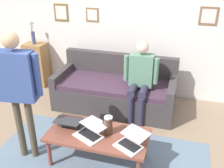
{
  "coord_description": "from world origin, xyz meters",
  "views": [
    {
      "loc": [
        -0.93,
        2.4,
        2.4
      ],
      "look_at": [
        -0.01,
        -0.76,
        0.8
      ],
      "focal_mm": 41.52,
      "sensor_mm": 36.0,
      "label": 1
    }
  ],
  "objects_px": {
    "person_seated": "(140,77)",
    "laptop_center": "(71,122)",
    "laptop_right": "(91,132)",
    "french_press": "(108,125)",
    "coffee_table": "(98,137)",
    "person_standing": "(18,82)",
    "flower_vase": "(33,34)",
    "laptop_left": "(131,142)",
    "couch": "(115,91)",
    "side_shelf": "(37,65)"
  },
  "relations": [
    {
      "from": "laptop_left",
      "to": "person_standing",
      "type": "distance_m",
      "value": 1.5
    },
    {
      "from": "person_standing",
      "to": "person_seated",
      "type": "bearing_deg",
      "value": -132.14
    },
    {
      "from": "person_standing",
      "to": "person_seated",
      "type": "relative_size",
      "value": 1.33
    },
    {
      "from": "laptop_center",
      "to": "french_press",
      "type": "relative_size",
      "value": 1.25
    },
    {
      "from": "couch",
      "to": "flower_vase",
      "type": "distance_m",
      "value": 2.0
    },
    {
      "from": "laptop_center",
      "to": "side_shelf",
      "type": "bearing_deg",
      "value": -48.79
    },
    {
      "from": "side_shelf",
      "to": "person_standing",
      "type": "distance_m",
      "value": 2.34
    },
    {
      "from": "flower_vase",
      "to": "person_seated",
      "type": "bearing_deg",
      "value": 164.04
    },
    {
      "from": "person_standing",
      "to": "person_seated",
      "type": "xyz_separation_m",
      "value": [
        -1.23,
        -1.36,
        -0.36
      ]
    },
    {
      "from": "coffee_table",
      "to": "flower_vase",
      "type": "distance_m",
      "value": 2.79
    },
    {
      "from": "person_seated",
      "to": "french_press",
      "type": "bearing_deg",
      "value": 81.71
    },
    {
      "from": "coffee_table",
      "to": "french_press",
      "type": "bearing_deg",
      "value": -160.42
    },
    {
      "from": "coffee_table",
      "to": "laptop_left",
      "type": "xyz_separation_m",
      "value": [
        -0.44,
        0.1,
        0.09
      ]
    },
    {
      "from": "laptop_right",
      "to": "person_standing",
      "type": "distance_m",
      "value": 1.05
    },
    {
      "from": "french_press",
      "to": "coffee_table",
      "type": "bearing_deg",
      "value": 19.58
    },
    {
      "from": "person_seated",
      "to": "couch",
      "type": "bearing_deg",
      "value": -25.99
    },
    {
      "from": "person_standing",
      "to": "laptop_right",
      "type": "bearing_deg",
      "value": -173.64
    },
    {
      "from": "laptop_left",
      "to": "person_seated",
      "type": "relative_size",
      "value": 0.35
    },
    {
      "from": "couch",
      "to": "flower_vase",
      "type": "bearing_deg",
      "value": -13.16
    },
    {
      "from": "french_press",
      "to": "person_seated",
      "type": "relative_size",
      "value": 0.21
    },
    {
      "from": "coffee_table",
      "to": "person_standing",
      "type": "height_order",
      "value": "person_standing"
    },
    {
      "from": "couch",
      "to": "coffee_table",
      "type": "bearing_deg",
      "value": 96.77
    },
    {
      "from": "laptop_right",
      "to": "side_shelf",
      "type": "xyz_separation_m",
      "value": [
        1.88,
        -1.9,
        -0.05
      ]
    },
    {
      "from": "laptop_left",
      "to": "flower_vase",
      "type": "height_order",
      "value": "flower_vase"
    },
    {
      "from": "laptop_left",
      "to": "side_shelf",
      "type": "relative_size",
      "value": 0.51
    },
    {
      "from": "coffee_table",
      "to": "laptop_left",
      "type": "relative_size",
      "value": 2.79
    },
    {
      "from": "laptop_left",
      "to": "person_seated",
      "type": "distance_m",
      "value": 1.34
    },
    {
      "from": "coffee_table",
      "to": "laptop_right",
      "type": "relative_size",
      "value": 2.75
    },
    {
      "from": "coffee_table",
      "to": "laptop_left",
      "type": "bearing_deg",
      "value": 167.58
    },
    {
      "from": "laptop_right",
      "to": "side_shelf",
      "type": "relative_size",
      "value": 0.52
    },
    {
      "from": "coffee_table",
      "to": "person_seated",
      "type": "relative_size",
      "value": 0.99
    },
    {
      "from": "couch",
      "to": "person_seated",
      "type": "relative_size",
      "value": 1.61
    },
    {
      "from": "laptop_right",
      "to": "flower_vase",
      "type": "distance_m",
      "value": 2.74
    },
    {
      "from": "laptop_right",
      "to": "person_standing",
      "type": "bearing_deg",
      "value": 6.36
    },
    {
      "from": "laptop_center",
      "to": "person_seated",
      "type": "height_order",
      "value": "person_seated"
    },
    {
      "from": "laptop_center",
      "to": "flower_vase",
      "type": "bearing_deg",
      "value": -48.78
    },
    {
      "from": "person_standing",
      "to": "coffee_table",
      "type": "bearing_deg",
      "value": -171.35
    },
    {
      "from": "side_shelf",
      "to": "flower_vase",
      "type": "xyz_separation_m",
      "value": [
        0.0,
        -0.0,
        0.64
      ]
    },
    {
      "from": "laptop_left",
      "to": "french_press",
      "type": "relative_size",
      "value": 1.68
    },
    {
      "from": "laptop_right",
      "to": "french_press",
      "type": "height_order",
      "value": "french_press"
    },
    {
      "from": "laptop_left",
      "to": "person_standing",
      "type": "xyz_separation_m",
      "value": [
        1.37,
        0.04,
        0.6
      ]
    },
    {
      "from": "person_seated",
      "to": "laptop_left",
      "type": "bearing_deg",
      "value": 96.41
    },
    {
      "from": "couch",
      "to": "french_press",
      "type": "bearing_deg",
      "value": 101.92
    },
    {
      "from": "laptop_left",
      "to": "flower_vase",
      "type": "bearing_deg",
      "value": -39.14
    },
    {
      "from": "laptop_left",
      "to": "laptop_right",
      "type": "distance_m",
      "value": 0.52
    },
    {
      "from": "couch",
      "to": "person_seated",
      "type": "xyz_separation_m",
      "value": [
        -0.46,
        0.23,
        0.42
      ]
    },
    {
      "from": "person_seated",
      "to": "laptop_center",
      "type": "bearing_deg",
      "value": 58.62
    },
    {
      "from": "side_shelf",
      "to": "person_standing",
      "type": "relative_size",
      "value": 0.52
    },
    {
      "from": "couch",
      "to": "laptop_center",
      "type": "relative_size",
      "value": 6.1
    },
    {
      "from": "coffee_table",
      "to": "laptop_left",
      "type": "distance_m",
      "value": 0.46
    }
  ]
}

